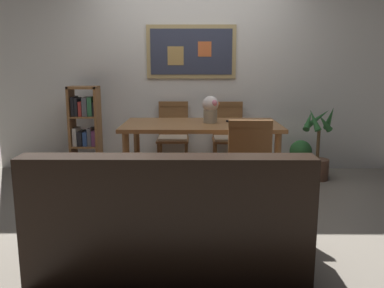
{
  "coord_description": "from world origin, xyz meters",
  "views": [
    {
      "loc": [
        0.02,
        -3.91,
        1.38
      ],
      "look_at": [
        -0.01,
        -0.17,
        0.65
      ],
      "focal_mm": 38.25,
      "sensor_mm": 36.0,
      "label": 1
    }
  ],
  "objects_px": {
    "dining_table": "(201,131)",
    "potted_ivy": "(301,156)",
    "flower_vase": "(211,108)",
    "dining_chair_near_right": "(248,160)",
    "bookshelf": "(86,134)",
    "dining_chair_far_left": "(173,131)",
    "dining_chair_far_right": "(228,132)",
    "leather_couch": "(169,223)",
    "tv_remote": "(233,122)",
    "potted_palm": "(317,154)"
  },
  "relations": [
    {
      "from": "potted_ivy",
      "to": "dining_chair_far_right",
      "type": "bearing_deg",
      "value": 176.14
    },
    {
      "from": "potted_palm",
      "to": "dining_table",
      "type": "bearing_deg",
      "value": -161.78
    },
    {
      "from": "dining_chair_far_right",
      "to": "tv_remote",
      "type": "bearing_deg",
      "value": -90.94
    },
    {
      "from": "dining_table",
      "to": "dining_chair_far_right",
      "type": "height_order",
      "value": "dining_chair_far_right"
    },
    {
      "from": "dining_chair_far_left",
      "to": "potted_palm",
      "type": "height_order",
      "value": "potted_palm"
    },
    {
      "from": "dining_chair_far_right",
      "to": "potted_ivy",
      "type": "xyz_separation_m",
      "value": [
        0.93,
        -0.06,
        -0.31
      ]
    },
    {
      "from": "leather_couch",
      "to": "potted_palm",
      "type": "relative_size",
      "value": 1.97
    },
    {
      "from": "dining_chair_far_right",
      "to": "potted_palm",
      "type": "distance_m",
      "value": 1.13
    },
    {
      "from": "dining_table",
      "to": "dining_chair_far_left",
      "type": "bearing_deg",
      "value": 113.4
    },
    {
      "from": "flower_vase",
      "to": "tv_remote",
      "type": "xyz_separation_m",
      "value": [
        0.24,
        0.02,
        -0.15
      ]
    },
    {
      "from": "dining_table",
      "to": "dining_chair_far_right",
      "type": "xyz_separation_m",
      "value": [
        0.36,
        0.78,
        -0.13
      ]
    },
    {
      "from": "flower_vase",
      "to": "tv_remote",
      "type": "relative_size",
      "value": 2.01
    },
    {
      "from": "dining_table",
      "to": "dining_chair_far_left",
      "type": "height_order",
      "value": "dining_chair_far_left"
    },
    {
      "from": "dining_table",
      "to": "potted_ivy",
      "type": "height_order",
      "value": "dining_table"
    },
    {
      "from": "flower_vase",
      "to": "dining_chair_near_right",
      "type": "bearing_deg",
      "value": -69.35
    },
    {
      "from": "potted_palm",
      "to": "tv_remote",
      "type": "bearing_deg",
      "value": -159.04
    },
    {
      "from": "dining_table",
      "to": "dining_chair_near_right",
      "type": "xyz_separation_m",
      "value": [
        0.41,
        -0.79,
        -0.13
      ]
    },
    {
      "from": "dining_chair_near_right",
      "to": "bookshelf",
      "type": "distance_m",
      "value": 2.35
    },
    {
      "from": "dining_chair_far_right",
      "to": "flower_vase",
      "type": "distance_m",
      "value": 0.87
    },
    {
      "from": "dining_chair_far_right",
      "to": "flower_vase",
      "type": "relative_size",
      "value": 3.13
    },
    {
      "from": "dining_chair_far_right",
      "to": "bookshelf",
      "type": "height_order",
      "value": "bookshelf"
    },
    {
      "from": "dining_chair_near_right",
      "to": "bookshelf",
      "type": "bearing_deg",
      "value": 141.84
    },
    {
      "from": "dining_table",
      "to": "potted_ivy",
      "type": "bearing_deg",
      "value": 29.19
    },
    {
      "from": "leather_couch",
      "to": "flower_vase",
      "type": "bearing_deg",
      "value": 78.95
    },
    {
      "from": "dining_table",
      "to": "bookshelf",
      "type": "height_order",
      "value": "bookshelf"
    },
    {
      "from": "dining_chair_far_left",
      "to": "tv_remote",
      "type": "xyz_separation_m",
      "value": [
        0.69,
        -0.75,
        0.23
      ]
    },
    {
      "from": "dining_table",
      "to": "potted_palm",
      "type": "height_order",
      "value": "potted_palm"
    },
    {
      "from": "dining_chair_near_right",
      "to": "dining_chair_far_left",
      "type": "distance_m",
      "value": 1.76
    },
    {
      "from": "tv_remote",
      "to": "flower_vase",
      "type": "bearing_deg",
      "value": -175.58
    },
    {
      "from": "bookshelf",
      "to": "leather_couch",
      "type": "bearing_deg",
      "value": -63.6
    },
    {
      "from": "leather_couch",
      "to": "bookshelf",
      "type": "relative_size",
      "value": 1.61
    },
    {
      "from": "dining_chair_near_right",
      "to": "dining_chair_far_left",
      "type": "xyz_separation_m",
      "value": [
        -0.76,
        1.59,
        0.0
      ]
    },
    {
      "from": "dining_table",
      "to": "leather_couch",
      "type": "xyz_separation_m",
      "value": [
        -0.24,
        -1.73,
        -0.36
      ]
    },
    {
      "from": "dining_chair_near_right",
      "to": "tv_remote",
      "type": "bearing_deg",
      "value": 94.64
    },
    {
      "from": "potted_ivy",
      "to": "bookshelf",
      "type": "bearing_deg",
      "value": -178.86
    },
    {
      "from": "dining_chair_far_right",
      "to": "leather_couch",
      "type": "height_order",
      "value": "dining_chair_far_right"
    },
    {
      "from": "dining_table",
      "to": "tv_remote",
      "type": "xyz_separation_m",
      "value": [
        0.34,
        0.06,
        0.1
      ]
    },
    {
      "from": "dining_chair_near_right",
      "to": "dining_chair_far_right",
      "type": "height_order",
      "value": "same"
    },
    {
      "from": "leather_couch",
      "to": "flower_vase",
      "type": "distance_m",
      "value": 1.9
    },
    {
      "from": "dining_chair_far_right",
      "to": "potted_ivy",
      "type": "bearing_deg",
      "value": -3.86
    },
    {
      "from": "dining_table",
      "to": "flower_vase",
      "type": "bearing_deg",
      "value": 19.85
    },
    {
      "from": "dining_chair_far_right",
      "to": "potted_palm",
      "type": "relative_size",
      "value": 1.0
    },
    {
      "from": "dining_table",
      "to": "flower_vase",
      "type": "distance_m",
      "value": 0.27
    },
    {
      "from": "potted_ivy",
      "to": "potted_palm",
      "type": "relative_size",
      "value": 0.57
    },
    {
      "from": "dining_table",
      "to": "flower_vase",
      "type": "height_order",
      "value": "flower_vase"
    },
    {
      "from": "dining_chair_far_left",
      "to": "dining_chair_near_right",
      "type": "bearing_deg",
      "value": -64.47
    },
    {
      "from": "bookshelf",
      "to": "dining_chair_far_right",
      "type": "bearing_deg",
      "value": 3.73
    },
    {
      "from": "dining_chair_near_right",
      "to": "flower_vase",
      "type": "xyz_separation_m",
      "value": [
        -0.31,
        0.82,
        0.38
      ]
    },
    {
      "from": "dining_chair_far_left",
      "to": "potted_palm",
      "type": "distance_m",
      "value": 1.81
    },
    {
      "from": "bookshelf",
      "to": "potted_palm",
      "type": "height_order",
      "value": "bookshelf"
    }
  ]
}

